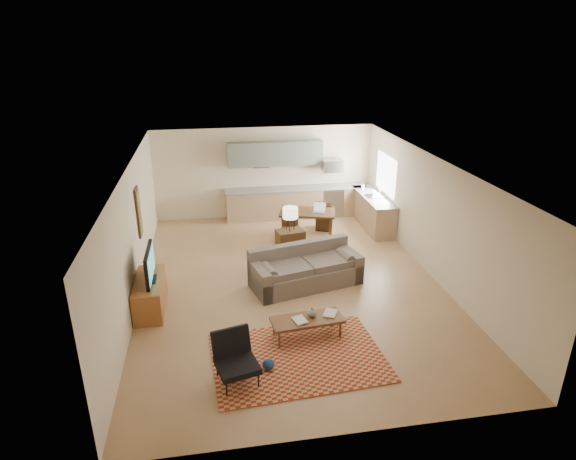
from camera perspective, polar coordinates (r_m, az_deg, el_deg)
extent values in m
plane|color=#A77C53|center=(10.83, 0.26, -6.24)|extent=(9.00, 9.00, 0.00)
plane|color=white|center=(9.85, 0.29, 7.75)|extent=(9.00, 9.00, 0.00)
plane|color=beige|center=(14.50, -2.77, 6.84)|extent=(6.50, 0.00, 6.50)
plane|color=beige|center=(6.39, 7.39, -14.27)|extent=(6.50, 0.00, 6.50)
plane|color=beige|center=(10.26, -17.91, -0.70)|extent=(0.00, 9.00, 9.00)
plane|color=beige|center=(11.25, 16.82, 1.41)|extent=(0.00, 9.00, 9.00)
cube|color=#A5A8AD|center=(14.82, 5.15, 3.47)|extent=(0.62, 0.62, 0.90)
cube|color=#A5A8AD|center=(14.53, 5.28, 7.62)|extent=(0.62, 0.40, 0.35)
cube|color=slate|center=(14.23, -1.52, 9.06)|extent=(2.80, 0.34, 0.70)
cube|color=white|center=(13.80, 11.52, 6.50)|extent=(0.02, 1.40, 1.05)
cube|color=maroon|center=(8.52, 1.19, -14.84)|extent=(3.01, 2.18, 0.02)
imported|color=maroon|center=(8.70, 0.74, -10.80)|extent=(0.36, 0.40, 0.03)
imported|color=navy|center=(9.00, 4.34, -9.68)|extent=(0.48, 0.49, 0.02)
imported|color=black|center=(8.84, 2.86, -9.69)|extent=(0.24, 0.24, 0.17)
imported|color=#F7EAC1|center=(14.47, 8.87, 5.19)|extent=(0.09, 0.10, 0.19)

